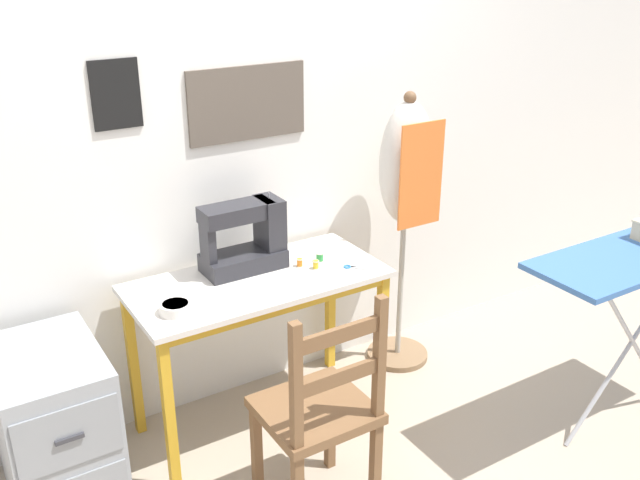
% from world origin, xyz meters
% --- Properties ---
extents(ground_plane, '(14.00, 14.00, 0.00)m').
position_xyz_m(ground_plane, '(0.00, 0.00, 0.00)').
color(ground_plane, tan).
extents(wall_back, '(10.00, 0.07, 2.55)m').
position_xyz_m(wall_back, '(0.00, 0.58, 1.28)').
color(wall_back, silver).
rests_on(wall_back, ground_plane).
extents(sewing_table, '(1.10, 0.52, 0.73)m').
position_xyz_m(sewing_table, '(0.00, 0.24, 0.63)').
color(sewing_table, silver).
rests_on(sewing_table, ground_plane).
extents(sewing_machine, '(0.37, 0.18, 0.33)m').
position_xyz_m(sewing_machine, '(0.02, 0.37, 0.87)').
color(sewing_machine, '#28282D').
rests_on(sewing_machine, sewing_table).
extents(fabric_bowl, '(0.13, 0.13, 0.04)m').
position_xyz_m(fabric_bowl, '(-0.41, 0.15, 0.75)').
color(fabric_bowl, silver).
rests_on(fabric_bowl, sewing_table).
extents(scissors, '(0.11, 0.10, 0.01)m').
position_xyz_m(scissors, '(0.41, 0.13, 0.73)').
color(scissors, silver).
rests_on(scissors, sewing_table).
extents(thread_spool_near_machine, '(0.03, 0.03, 0.04)m').
position_xyz_m(thread_spool_near_machine, '(0.21, 0.26, 0.75)').
color(thread_spool_near_machine, orange).
rests_on(thread_spool_near_machine, sewing_table).
extents(thread_spool_mid_table, '(0.03, 0.03, 0.04)m').
position_xyz_m(thread_spool_mid_table, '(0.26, 0.21, 0.75)').
color(thread_spool_mid_table, yellow).
rests_on(thread_spool_mid_table, sewing_table).
extents(thread_spool_far_edge, '(0.04, 0.04, 0.04)m').
position_xyz_m(thread_spool_far_edge, '(0.32, 0.27, 0.75)').
color(thread_spool_far_edge, green).
rests_on(thread_spool_far_edge, sewing_table).
extents(wooden_chair, '(0.40, 0.38, 0.95)m').
position_xyz_m(wooden_chair, '(-0.07, -0.37, 0.45)').
color(wooden_chair, brown).
rests_on(wooden_chair, ground_plane).
extents(filing_cabinet, '(0.39, 0.57, 0.66)m').
position_xyz_m(filing_cabinet, '(-0.90, 0.23, 0.33)').
color(filing_cabinet, '#93999E').
rests_on(filing_cabinet, ground_plane).
extents(dress_form, '(0.32, 0.32, 1.42)m').
position_xyz_m(dress_form, '(0.86, 0.35, 0.99)').
color(dress_form, '#846647').
rests_on(dress_form, ground_plane).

